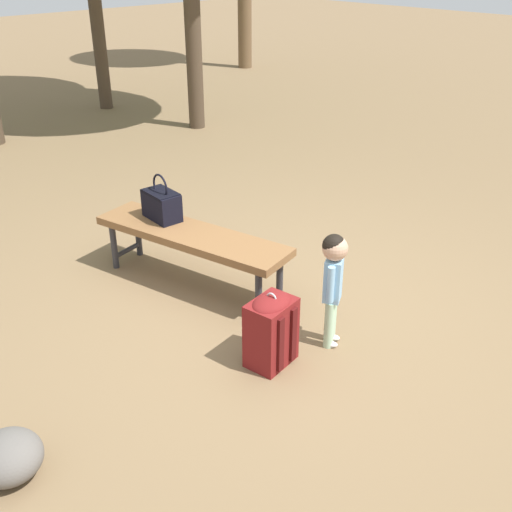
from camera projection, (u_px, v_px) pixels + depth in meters
ground_plane at (277, 312)px, 4.42m from camera, size 40.00×40.00×0.00m
park_bench at (191, 239)px, 4.60m from camera, size 1.65×0.74×0.45m
handbag at (161, 204)px, 4.73m from camera, size 0.33×0.20×0.37m
child_standing at (333, 274)px, 3.84m from camera, size 0.17×0.20×0.80m
backpack_large at (271, 328)px, 3.78m from camera, size 0.30×0.33×0.51m
trail_rock at (8, 457)px, 3.02m from camera, size 0.35×0.34×0.24m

